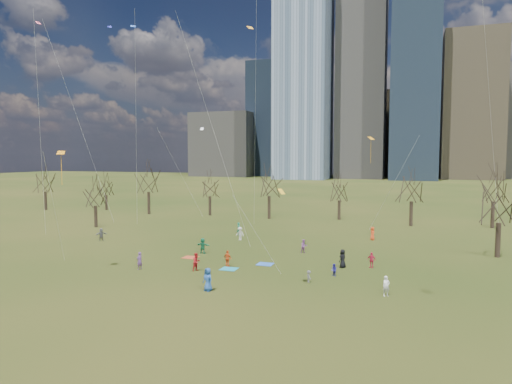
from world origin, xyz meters
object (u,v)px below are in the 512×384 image
(blanket_navy, at_px, (265,264))
(blanket_crimson, at_px, (190,257))
(person_0, at_px, (208,279))
(blanket_teal, at_px, (229,269))
(person_1, at_px, (386,286))
(person_2, at_px, (197,262))
(person_4, at_px, (228,258))

(blanket_navy, xyz_separation_m, blanket_crimson, (-8.71, 0.37, 0.00))
(blanket_navy, xyz_separation_m, person_0, (-1.64, -10.44, 0.95))
(blanket_teal, relative_size, blanket_crimson, 1.00)
(person_0, relative_size, person_1, 1.19)
(person_1, bearing_deg, blanket_teal, 131.92)
(person_0, height_order, person_1, person_0)
(blanket_crimson, xyz_separation_m, person_2, (3.25, -5.11, 0.87))
(blanket_teal, distance_m, person_4, 1.31)
(blanket_teal, distance_m, person_2, 3.29)
(person_4, bearing_deg, blanket_teal, 137.40)
(person_0, bearing_deg, person_2, 146.05)
(blanket_navy, relative_size, blanket_crimson, 1.00)
(blanket_teal, relative_size, person_4, 0.97)
(blanket_teal, relative_size, person_1, 0.99)
(blanket_crimson, relative_size, person_1, 0.99)
(blanket_navy, bearing_deg, person_0, -98.92)
(blanket_crimson, bearing_deg, person_4, -24.88)
(person_0, xyz_separation_m, person_4, (-1.62, 8.29, -0.14))
(blanket_teal, relative_size, person_2, 0.91)
(person_1, distance_m, person_2, 17.95)
(person_1, bearing_deg, person_2, 139.37)
(person_0, bearing_deg, person_4, 123.36)
(person_1, bearing_deg, blanket_navy, 117.00)
(person_1, xyz_separation_m, person_4, (-15.59, 5.01, 0.02))
(person_2, bearing_deg, person_4, -14.85)
(blanket_crimson, distance_m, person_0, 12.95)
(blanket_teal, xyz_separation_m, person_4, (-0.50, 0.90, 0.81))
(blanket_navy, bearing_deg, person_1, -30.15)
(blanket_teal, bearing_deg, person_0, -81.37)
(blanket_teal, bearing_deg, blanket_navy, 47.91)
(blanket_crimson, bearing_deg, person_1, -19.71)
(blanket_crimson, bearing_deg, person_2, -57.50)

